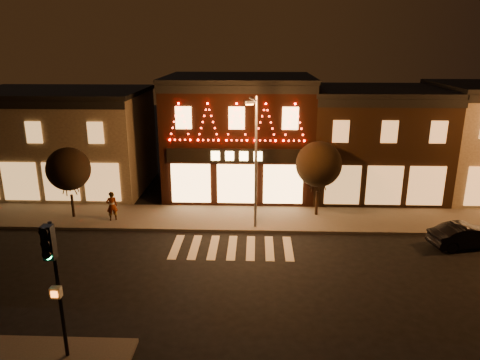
# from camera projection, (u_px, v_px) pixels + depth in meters

# --- Properties ---
(ground) EXTENTS (120.00, 120.00, 0.00)m
(ground) POSITION_uv_depth(u_px,v_px,m) (227.00, 287.00, 20.17)
(ground) COLOR black
(ground) RESTS_ON ground
(sidewalk_far) EXTENTS (44.00, 4.00, 0.15)m
(sidewalk_far) POSITION_uv_depth(u_px,v_px,m) (268.00, 219.00, 27.72)
(sidewalk_far) COLOR #47423D
(sidewalk_far) RESTS_ON ground
(building_left) EXTENTS (12.20, 8.28, 7.30)m
(building_left) POSITION_uv_depth(u_px,v_px,m) (62.00, 140.00, 32.91)
(building_left) COLOR brown
(building_left) RESTS_ON ground
(building_pulp) EXTENTS (10.20, 8.34, 8.30)m
(building_pulp) POSITION_uv_depth(u_px,v_px,m) (239.00, 134.00, 32.29)
(building_pulp) COLOR black
(building_pulp) RESTS_ON ground
(building_right_a) EXTENTS (9.20, 8.28, 7.50)m
(building_right_a) POSITION_uv_depth(u_px,v_px,m) (372.00, 141.00, 32.08)
(building_right_a) COLOR #352012
(building_right_a) RESTS_ON ground
(traffic_signal_near) EXTENTS (0.35, 0.51, 4.98)m
(traffic_signal_near) POSITION_uv_depth(u_px,v_px,m) (53.00, 266.00, 14.36)
(traffic_signal_near) COLOR black
(traffic_signal_near) RESTS_ON sidewalk_near
(streetlamp_mid) EXTENTS (0.70, 1.74, 7.59)m
(streetlamp_mid) POSITION_uv_depth(u_px,v_px,m) (255.00, 154.00, 24.86)
(streetlamp_mid) COLOR #59595E
(streetlamp_mid) RESTS_ON sidewalk_far
(tree_left) EXTENTS (2.62, 2.62, 4.38)m
(tree_left) POSITION_uv_depth(u_px,v_px,m) (68.00, 169.00, 26.97)
(tree_left) COLOR black
(tree_left) RESTS_ON sidewalk_far
(tree_right) EXTENTS (2.79, 2.79, 4.67)m
(tree_right) POSITION_uv_depth(u_px,v_px,m) (319.00, 164.00, 27.24)
(tree_right) COLOR black
(tree_right) RESTS_ON sidewalk_far
(dark_sedan) EXTENTS (4.11, 2.16, 1.29)m
(dark_sedan) POSITION_uv_depth(u_px,v_px,m) (466.00, 236.00, 23.90)
(dark_sedan) COLOR black
(dark_sedan) RESTS_ON ground
(pedestrian) EXTENTS (0.78, 0.67, 1.81)m
(pedestrian) POSITION_uv_depth(u_px,v_px,m) (112.00, 206.00, 27.07)
(pedestrian) COLOR gray
(pedestrian) RESTS_ON sidewalk_far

